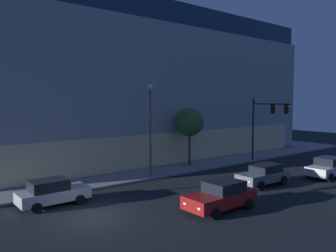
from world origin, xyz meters
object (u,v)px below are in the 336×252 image
object	(u,v)px
street_lamp_sidewalk	(150,118)
car_white	(328,167)
car_grey	(264,175)
car_silver	(52,192)
car_red	(221,196)
sidewalk_tree	(190,122)
traffic_light_far_corner	(266,118)
modern_building	(115,89)

from	to	relation	value
street_lamp_sidewalk	car_white	bearing A→B (deg)	-37.52
car_grey	car_white	xyz separation A→B (m)	(6.41, -1.70, 0.03)
street_lamp_sidewalk	car_silver	distance (m)	10.19
car_red	car_silver	bearing A→B (deg)	137.67
sidewalk_tree	car_grey	xyz separation A→B (m)	(-0.23, -8.80, -3.53)
traffic_light_far_corner	car_grey	distance (m)	10.30
modern_building	car_grey	world-z (taller)	modern_building
modern_building	car_red	distance (m)	29.22
street_lamp_sidewalk	traffic_light_far_corner	bearing A→B (deg)	-8.00
traffic_light_far_corner	car_silver	world-z (taller)	traffic_light_far_corner
street_lamp_sidewalk	car_white	xyz separation A→B (m)	(11.79, -9.06, -4.13)
traffic_light_far_corner	car_grey	xyz separation A→B (m)	(-7.80, -5.50, -3.87)
traffic_light_far_corner	car_white	size ratio (longest dim) A/B	1.57
sidewalk_tree	car_silver	distance (m)	15.51
modern_building	traffic_light_far_corner	world-z (taller)	modern_building
modern_building	street_lamp_sidewalk	size ratio (longest dim) A/B	5.13
sidewalk_tree	car_silver	xyz separation A→B (m)	(-14.61, -3.81, -3.54)
modern_building	street_lamp_sidewalk	world-z (taller)	modern_building
car_red	street_lamp_sidewalk	bearing A→B (deg)	81.52
traffic_light_far_corner	car_silver	bearing A→B (deg)	-178.70
car_silver	car_red	size ratio (longest dim) A/B	0.93
sidewalk_tree	car_red	distance (m)	13.30
sidewalk_tree	car_grey	world-z (taller)	sidewalk_tree
car_grey	car_white	distance (m)	6.63
sidewalk_tree	car_silver	world-z (taller)	sidewalk_tree
sidewalk_tree	car_white	bearing A→B (deg)	-59.55
car_silver	car_red	world-z (taller)	car_red
traffic_light_far_corner	car_white	distance (m)	8.28
street_lamp_sidewalk	car_grey	bearing A→B (deg)	-53.79
modern_building	car_silver	world-z (taller)	modern_building
traffic_light_far_corner	car_grey	bearing A→B (deg)	-144.81
sidewalk_tree	car_red	size ratio (longest dim) A/B	1.22
sidewalk_tree	street_lamp_sidewalk	bearing A→B (deg)	-165.53
traffic_light_far_corner	car_red	world-z (taller)	traffic_light_far_corner
modern_building	traffic_light_far_corner	size ratio (longest dim) A/B	6.01
traffic_light_far_corner	sidewalk_tree	xyz separation A→B (m)	(-7.57, 3.30, -0.34)
car_red	sidewalk_tree	bearing A→B (deg)	56.89
traffic_light_far_corner	car_silver	xyz separation A→B (m)	(-22.18, -0.50, -3.89)
car_red	car_grey	xyz separation A→B (m)	(6.77, 1.93, -0.01)
traffic_light_far_corner	street_lamp_sidewalk	xyz separation A→B (m)	(-13.18, 1.85, 0.29)
street_lamp_sidewalk	car_red	world-z (taller)	street_lamp_sidewalk
street_lamp_sidewalk	car_grey	distance (m)	10.02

